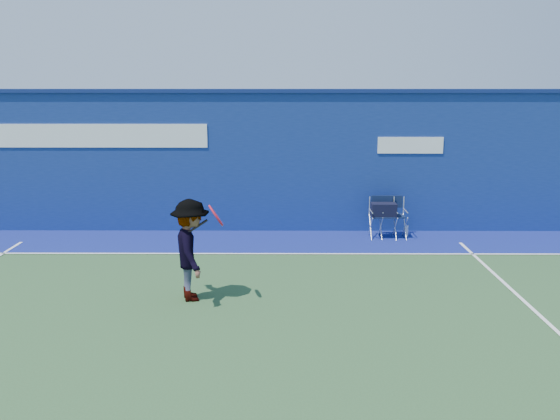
{
  "coord_description": "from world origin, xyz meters",
  "views": [
    {
      "loc": [
        0.88,
        -7.69,
        3.24
      ],
      "look_at": [
        0.82,
        2.6,
        1.0
      ],
      "focal_mm": 38.0,
      "sensor_mm": 36.0,
      "label": 1
    }
  ],
  "objects_px": {
    "water_bottle": "(406,231)",
    "tennis_player": "(191,250)",
    "directors_chair_right": "(393,225)",
    "directors_chair_left": "(383,221)"
  },
  "relations": [
    {
      "from": "directors_chair_left",
      "to": "water_bottle",
      "type": "bearing_deg",
      "value": 10.6
    },
    {
      "from": "water_bottle",
      "to": "tennis_player",
      "type": "relative_size",
      "value": 0.16
    },
    {
      "from": "water_bottle",
      "to": "tennis_player",
      "type": "bearing_deg",
      "value": -137.21
    },
    {
      "from": "directors_chair_left",
      "to": "directors_chair_right",
      "type": "xyz_separation_m",
      "value": [
        0.22,
        0.06,
        -0.09
      ]
    },
    {
      "from": "directors_chair_right",
      "to": "directors_chair_left",
      "type": "bearing_deg",
      "value": -165.96
    },
    {
      "from": "directors_chair_right",
      "to": "tennis_player",
      "type": "relative_size",
      "value": 0.56
    },
    {
      "from": "directors_chair_left",
      "to": "directors_chair_right",
      "type": "bearing_deg",
      "value": 14.04
    },
    {
      "from": "directors_chair_right",
      "to": "tennis_player",
      "type": "height_order",
      "value": "tennis_player"
    },
    {
      "from": "directors_chair_left",
      "to": "tennis_player",
      "type": "bearing_deg",
      "value": -133.94
    },
    {
      "from": "directors_chair_left",
      "to": "water_bottle",
      "type": "distance_m",
      "value": 0.59
    }
  ]
}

